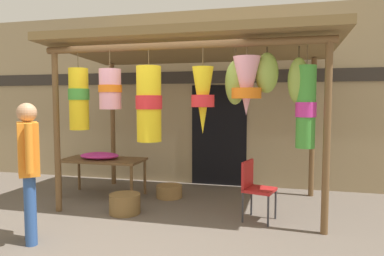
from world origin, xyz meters
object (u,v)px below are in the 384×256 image
object	(u,v)px
flower_heap_on_table	(100,156)
wicker_basket_spare	(125,204)
wicker_basket_by_table	(169,191)
folding_chair	(254,185)
vendor_in_orange	(28,161)
display_table	(103,163)

from	to	relation	value
flower_heap_on_table	wicker_basket_spare	bearing A→B (deg)	-43.43
wicker_basket_by_table	wicker_basket_spare	size ratio (longest dim) A/B	0.98
flower_heap_on_table	folding_chair	bearing A→B (deg)	-12.44
flower_heap_on_table	vendor_in_orange	world-z (taller)	vendor_in_orange
wicker_basket_spare	vendor_in_orange	bearing A→B (deg)	-116.31
display_table	wicker_basket_spare	world-z (taller)	display_table
display_table	vendor_in_orange	bearing A→B (deg)	-85.70
wicker_basket_by_table	folding_chair	bearing A→B (deg)	-28.17
wicker_basket_spare	vendor_in_orange	distance (m)	1.63
display_table	vendor_in_orange	world-z (taller)	vendor_in_orange
wicker_basket_by_table	vendor_in_orange	xyz separation A→B (m)	(-1.00, -2.25, 0.87)
wicker_basket_by_table	wicker_basket_spare	bearing A→B (deg)	-111.03
display_table	flower_heap_on_table	world-z (taller)	flower_heap_on_table
wicker_basket_by_table	wicker_basket_spare	xyz separation A→B (m)	(-0.38, -0.99, 0.04)
display_table	vendor_in_orange	size ratio (longest dim) A/B	0.86
wicker_basket_by_table	display_table	bearing A→B (deg)	-170.29
display_table	wicker_basket_spare	bearing A→B (deg)	-45.63
flower_heap_on_table	wicker_basket_spare	xyz separation A→B (m)	(0.83, -0.78, -0.58)
wicker_basket_spare	flower_heap_on_table	bearing A→B (deg)	136.57
flower_heap_on_table	wicker_basket_spare	world-z (taller)	flower_heap_on_table
folding_chair	vendor_in_orange	world-z (taller)	vendor_in_orange
wicker_basket_by_table	flower_heap_on_table	bearing A→B (deg)	-170.06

